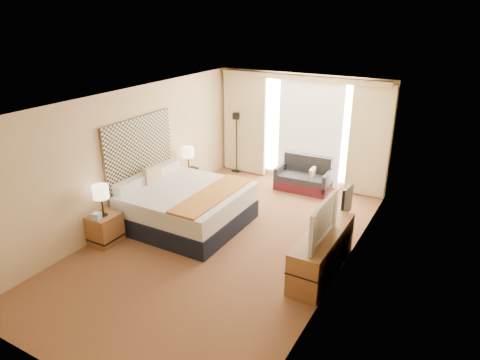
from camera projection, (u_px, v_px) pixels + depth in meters
The scene contains 21 objects.
floor at pixel (224, 242), 7.78m from camera, with size 4.20×7.00×0.02m, color #552618.
ceiling at pixel (222, 100), 6.81m from camera, with size 4.20×7.00×0.02m, color white.
wall_back at pixel (301, 129), 10.12m from camera, with size 4.20×0.02×2.60m, color tan.
wall_front at pixel (48, 282), 4.47m from camera, with size 4.20×0.02×2.60m, color tan.
wall_left at pixel (131, 156), 8.25m from camera, with size 0.02×7.00×2.60m, color tan.
wall_right at pixel (344, 201), 6.33m from camera, with size 0.02×7.00×2.60m, color tan.
headboard at pixel (140, 155), 8.40m from camera, with size 0.06×1.85×1.50m, color black.
nightstand_left at pixel (105, 229), 7.68m from camera, with size 0.45×0.52×0.55m, color #905D34.
nightstand_right at pixel (187, 183), 9.70m from camera, with size 0.45×0.52×0.55m, color #905D34.
media_dresser at pixel (322, 252), 6.81m from camera, with size 0.50×1.80×0.70m, color #905D34.
window at pixel (310, 130), 9.97m from camera, with size 2.30×0.02×2.30m, color white.
curtains at pixel (299, 126), 9.99m from camera, with size 4.12×0.19×2.56m.
bed at pixel (184, 205), 8.32m from camera, with size 2.20×2.01×1.07m.
loveseat at pixel (304, 179), 9.99m from camera, with size 1.27×0.72×0.78m.
floor_lamp at pixel (236, 130), 10.79m from camera, with size 0.20×0.20×1.55m.
desk_chair at pixel (339, 215), 7.76m from camera, with size 0.51×0.51×1.05m.
lamp_left at pixel (101, 192), 7.38m from camera, with size 0.28×0.28×0.58m.
lamp_right at pixel (188, 153), 9.47m from camera, with size 0.27×0.27×0.56m.
tissue_box at pixel (96, 216), 7.40m from camera, with size 0.13×0.13×0.12m, color #98C6EB.
telephone at pixel (193, 169), 9.65m from camera, with size 0.20×0.16×0.08m, color black.
television at pixel (317, 219), 6.40m from camera, with size 1.11×0.15×0.64m, color black.
Camera 1 is at (3.59, -5.78, 3.95)m, focal length 32.00 mm.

